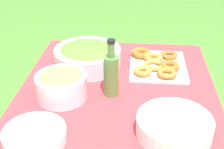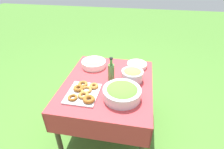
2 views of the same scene
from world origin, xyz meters
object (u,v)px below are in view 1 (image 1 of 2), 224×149
(salad_bowl, at_px, (88,55))
(pasta_bowl, at_px, (174,124))
(olive_bowl, at_px, (61,84))
(plate_stack, at_px, (35,135))
(donut_platter, at_px, (156,64))
(olive_oil_bottle, at_px, (111,74))

(salad_bowl, xyz_separation_m, pasta_bowl, (0.53, 0.42, -0.02))
(olive_bowl, bearing_deg, plate_stack, -6.68)
(salad_bowl, relative_size, donut_platter, 0.97)
(donut_platter, distance_m, plate_stack, 0.79)
(pasta_bowl, bearing_deg, olive_bowl, -113.85)
(salad_bowl, relative_size, olive_oil_bottle, 1.30)
(pasta_bowl, bearing_deg, donut_platter, -174.98)
(salad_bowl, distance_m, olive_oil_bottle, 0.31)
(pasta_bowl, relative_size, donut_platter, 0.79)
(salad_bowl, relative_size, plate_stack, 1.50)
(salad_bowl, height_order, pasta_bowl, salad_bowl)
(donut_platter, relative_size, plate_stack, 1.54)
(donut_platter, bearing_deg, olive_bowl, -53.19)
(salad_bowl, xyz_separation_m, olive_oil_bottle, (0.27, 0.15, 0.05))
(plate_stack, relative_size, olive_bowl, 1.03)
(plate_stack, xyz_separation_m, olive_bowl, (-0.30, 0.04, 0.05))
(donut_platter, bearing_deg, olive_oil_bottle, -37.64)
(salad_bowl, relative_size, olive_bowl, 1.54)
(donut_platter, relative_size, olive_bowl, 1.59)
(plate_stack, height_order, olive_bowl, olive_bowl)
(plate_stack, height_order, olive_oil_bottle, olive_oil_bottle)
(plate_stack, bearing_deg, donut_platter, 142.94)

